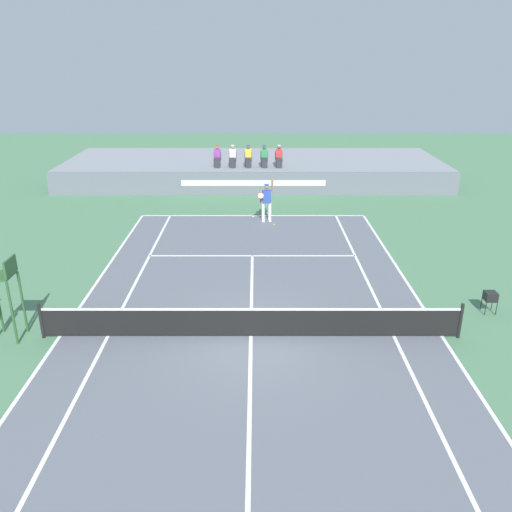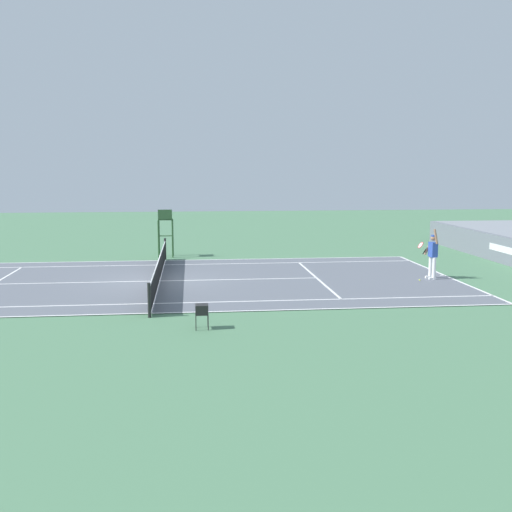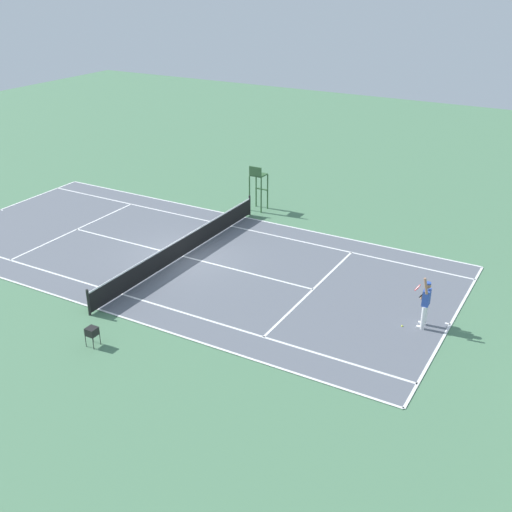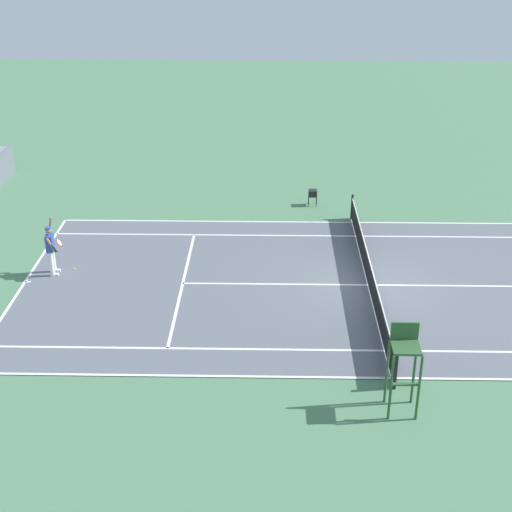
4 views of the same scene
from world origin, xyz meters
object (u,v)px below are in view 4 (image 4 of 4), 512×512
Objects in this scene: tennis_player at (51,249)px; ball_hopper at (313,193)px; umpire_chair at (404,358)px; tennis_ball at (75,269)px.

ball_hopper is (6.79, -9.48, -0.42)m from tennis_player.
umpire_chair reaches higher than tennis_player.
umpire_chair is at bearing -173.77° from ball_hopper.
ball_hopper is at bearing 6.23° from umpire_chair.
tennis_ball is at bearing 126.01° from ball_hopper.
umpire_chair is 14.37m from ball_hopper.
umpire_chair reaches higher than ball_hopper.
umpire_chair is (-7.82, -10.40, 1.52)m from tennis_ball.
ball_hopper reaches higher than tennis_ball.
umpire_chair is at bearing -124.06° from tennis_player.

